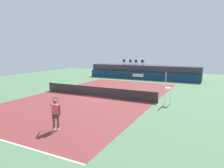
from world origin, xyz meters
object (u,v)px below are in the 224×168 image
Objects in this scene: spectator_chair_far_left at (124,62)px; tennis_ball at (93,102)px; spectator_chair_right at (143,62)px; spectator_chair_left at (131,62)px; net_post_near at (50,86)px; net_post_far at (158,97)px; tennis_player at (56,114)px; spectator_chair_center at (136,62)px; umpire_chair at (167,86)px.

spectator_chair_far_left reaches higher than tennis_ball.
spectator_chair_right is (3.27, 0.03, 0.00)m from spectator_chair_far_left.
net_post_near is (-3.87, -15.31, -2.19)m from spectator_chair_left.
spectator_chair_right is 16.58m from net_post_far.
spectator_chair_far_left is 24.53m from tennis_player.
net_post_near is (-4.98, -14.98, -2.19)m from spectator_chair_center.
spectator_chair_center is (2.20, -0.15, 0.00)m from spectator_chair_far_left.
spectator_chair_right is 0.89× the size of net_post_near.
spectator_chair_center is at bearing 98.82° from tennis_player.
spectator_chair_center is 0.50× the size of tennis_player.
spectator_chair_far_left is at bearing 124.31° from umpire_chair.
spectator_chair_far_left is at bearing -179.45° from spectator_chair_right.
spectator_chair_far_left reaches higher than tennis_player.
net_post_near is at bearing 179.93° from umpire_chair.
spectator_chair_left reaches higher than umpire_chair.
spectator_chair_right is 13.06× the size of tennis_ball.
spectator_chair_far_left is 2.21m from spectator_chair_center.
umpire_chair is at bearing -55.69° from spectator_chair_far_left.
spectator_chair_left and spectator_chair_right have the same top height.
spectator_chair_center and spectator_chair_right have the same top height.
spectator_chair_center is 0.89× the size of net_post_near.
net_post_near is at bearing -100.40° from spectator_chair_far_left.
spectator_chair_left is 15.94m from net_post_near.
spectator_chair_far_left reaches higher than umpire_chair.
spectator_chair_right is at bearing -3.99° from spectator_chair_left.
tennis_player is at bearing -113.51° from net_post_far.
spectator_chair_left is at bearing 101.29° from tennis_player.
spectator_chair_center is at bearing -170.42° from spectator_chair_right.
umpire_chair is 9.72m from tennis_player.
spectator_chair_right is (1.06, 0.18, 0.00)m from spectator_chair_center.
net_post_far is (7.42, -14.98, -2.19)m from spectator_chair_center.
net_post_near reaches higher than tennis_ball.
spectator_chair_far_left is 18.13m from tennis_ball.
spectator_chair_center is 16.86m from net_post_far.
tennis_player is (2.60, -23.79, -1.73)m from spectator_chair_right.
net_post_near is 0.56× the size of tennis_player.
net_post_far is at bearing -63.65° from spectator_chair_center.
spectator_chair_far_left is 1.00× the size of spectator_chair_right.
tennis_player reaches higher than tennis_ball.
spectator_chair_center reaches higher than net_post_far.
tennis_ball is at bearing -159.34° from umpire_chair.
spectator_chair_center is 13.06× the size of tennis_ball.
tennis_ball is (-1.48, 6.37, -0.92)m from tennis_player.
net_post_far is (9.62, -15.13, -2.19)m from spectator_chair_far_left.
net_post_far is at bearing 23.34° from tennis_ball.
umpire_chair reaches higher than net_post_near.
spectator_chair_left reaches higher than net_post_near.
tennis_ball is (-5.23, -2.26, -0.46)m from net_post_far.
spectator_chair_far_left is at bearing -170.45° from spectator_chair_left.
spectator_chair_center is at bearing 118.47° from umpire_chair.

